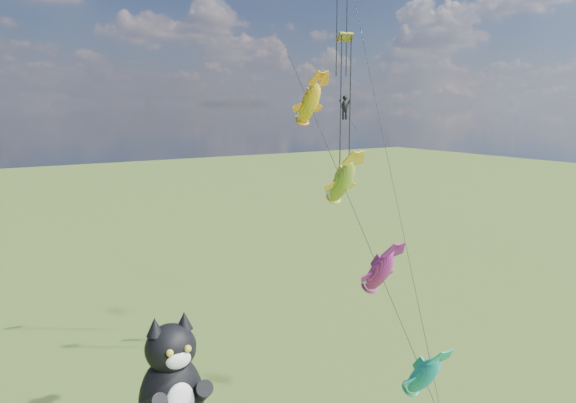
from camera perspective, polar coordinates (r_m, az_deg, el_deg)
cat_kite_rig at (r=17.60m, az=-11.34°, el=-19.14°), size 2.30×4.07×11.08m
fish_windsock_rig at (r=26.55m, az=7.39°, el=-2.51°), size 1.16×15.97×20.30m
parafoil_rig at (r=38.27m, az=5.99°, el=12.34°), size 6.32×16.80×27.96m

